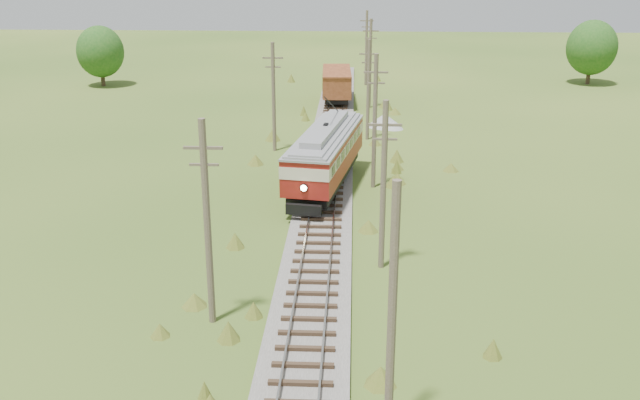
{
  "coord_description": "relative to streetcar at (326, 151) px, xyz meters",
  "views": [
    {
      "loc": [
        1.76,
        -15.23,
        15.24
      ],
      "look_at": [
        0.0,
        22.04,
        2.14
      ],
      "focal_mm": 40.0,
      "sensor_mm": 36.0,
      "label": 1
    }
  ],
  "objects": [
    {
      "name": "gravel_pile",
      "position": [
        4.77,
        18.53,
        -2.17
      ],
      "size": [
        3.27,
        3.47,
        1.19
      ],
      "color": "gray",
      "rests_on": "ground"
    },
    {
      "name": "railbed_main",
      "position": [
        0.0,
        3.88,
        -2.54
      ],
      "size": [
        3.6,
        96.0,
        0.57
      ],
      "color": "#605B54",
      "rests_on": "ground"
    },
    {
      "name": "utility_pole_r_3",
      "position": [
        3.2,
        0.88,
        1.9
      ],
      "size": [
        1.6,
        0.3,
        9.0
      ],
      "color": "brown",
      "rests_on": "ground"
    },
    {
      "name": "utility_pole_r_5",
      "position": [
        3.4,
        26.88,
        1.85
      ],
      "size": [
        1.6,
        0.3,
        8.9
      ],
      "color": "brown",
      "rests_on": "ground"
    },
    {
      "name": "streetcar",
      "position": [
        0.0,
        0.0,
        0.0
      ],
      "size": [
        5.03,
        13.11,
        5.93
      ],
      "rotation": [
        0.0,
        0.0,
        -0.16
      ],
      "color": "black",
      "rests_on": "ground"
    },
    {
      "name": "tree_mid_a",
      "position": [
        -28.0,
        37.88,
        1.29
      ],
      "size": [
        5.46,
        5.46,
        7.03
      ],
      "color": "#38281C",
      "rests_on": "ground"
    },
    {
      "name": "utility_pole_r_6",
      "position": [
        3.2,
        39.88,
        1.75
      ],
      "size": [
        1.6,
        0.3,
        8.7
      ],
      "color": "brown",
      "rests_on": "ground"
    },
    {
      "name": "utility_pole_l_b",
      "position": [
        -4.5,
        9.88,
        1.69
      ],
      "size": [
        1.6,
        0.3,
        8.6
      ],
      "color": "brown",
      "rests_on": "ground"
    },
    {
      "name": "tree_mid_b",
      "position": [
        30.0,
        41.88,
        1.6
      ],
      "size": [
        5.88,
        5.88,
        7.57
      ],
      "color": "#38281C",
      "rests_on": "ground"
    },
    {
      "name": "utility_pole_r_2",
      "position": [
        3.3,
        -12.12,
        1.69
      ],
      "size": [
        1.6,
        0.3,
        8.6
      ],
      "color": "brown",
      "rests_on": "ground"
    },
    {
      "name": "gondola",
      "position": [
        0.0,
        28.85,
        -0.58
      ],
      "size": [
        3.19,
        8.96,
        2.95
      ],
      "rotation": [
        0.0,
        0.0,
        0.03
      ],
      "color": "black",
      "rests_on": "ground"
    },
    {
      "name": "utility_pole_r_4",
      "position": [
        3.0,
        13.88,
        1.59
      ],
      "size": [
        1.6,
        0.3,
        8.4
      ],
      "color": "brown",
      "rests_on": "ground"
    },
    {
      "name": "utility_pole_l_a",
      "position": [
        -4.2,
        -18.12,
        1.9
      ],
      "size": [
        1.6,
        0.3,
        9.0
      ],
      "color": "brown",
      "rests_on": "ground"
    },
    {
      "name": "utility_pole_r_1",
      "position": [
        3.1,
        -25.12,
        1.67
      ],
      "size": [
        0.3,
        0.3,
        8.8
      ],
      "color": "brown",
      "rests_on": "ground"
    }
  ]
}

